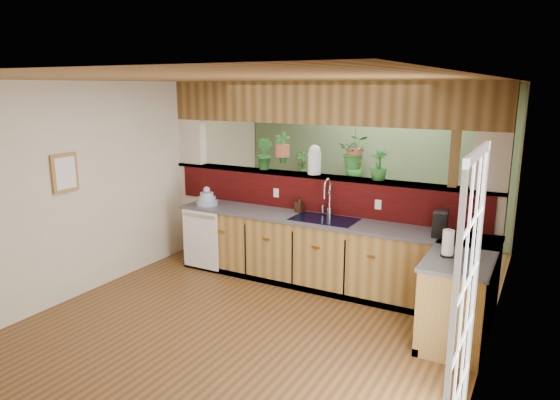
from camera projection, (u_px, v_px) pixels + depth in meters
The scene contains 28 objects.
ground at pixel (269, 311), 5.76m from camera, with size 4.60×7.00×0.01m, color brown.
ceiling at pixel (268, 80), 5.18m from camera, with size 4.60×7.00×0.01m, color brown.
wall_back at pixel (371, 161), 8.47m from camera, with size 4.60×0.02×2.60m, color beige.
wall_left at pixel (117, 183), 6.55m from camera, with size 0.02×7.00×2.60m, color beige.
wall_right at pixel (494, 230), 4.40m from camera, with size 0.02×7.00×2.60m, color beige.
pass_through_partition at pixel (321, 190), 6.64m from camera, with size 4.60×0.21×2.60m.
pass_through_ledge at pixel (319, 176), 6.61m from camera, with size 4.60×0.21×0.04m, color brown.
header_beam at pixel (321, 103), 6.40m from camera, with size 4.60×0.15×0.55m, color brown.
sage_backwall at pixel (371, 161), 8.45m from camera, with size 4.55×0.02×2.55m, color #58714D.
countertop at pixel (365, 263), 6.02m from camera, with size 4.14×1.52×0.90m.
dishwasher at pixel (200, 240), 6.92m from camera, with size 0.58×0.03×0.82m.
navy_sink at pixel (324, 225), 6.30m from camera, with size 0.82×0.50×0.18m.
french_door at pixel (464, 313), 3.36m from camera, with size 0.06×1.02×2.16m, color white.
framed_print at pixel (65, 173), 5.80m from camera, with size 0.04×0.35×0.45m.
faucet at pixel (328, 196), 6.36m from camera, with size 0.22×0.22×0.50m.
dish_stack at pixel (207, 199), 7.01m from camera, with size 0.30×0.30×0.26m.
soap_dispenser at pixel (299, 204), 6.61m from camera, with size 0.10×0.10×0.21m, color #382114.
coffee_maker at pixel (440, 225), 5.55m from camera, with size 0.15×0.25×0.28m.
paper_towel at pixel (448, 244), 4.89m from camera, with size 0.13×0.13×0.29m.
glass_jar at pixel (314, 160), 6.60m from camera, with size 0.18×0.18×0.39m.
ledge_plant_left at pixel (265, 154), 6.94m from camera, with size 0.25×0.20×0.46m, color #246122.
ledge_plant_right at pixel (379, 165), 6.19m from camera, with size 0.22×0.22×0.39m, color #246122.
hanging_plant_a at pixel (282, 138), 6.77m from camera, with size 0.25×0.20×0.55m.
hanging_plant_b at pixel (355, 137), 6.26m from camera, with size 0.47×0.43×0.55m.
shelving_console at pixel (334, 206), 8.69m from camera, with size 1.42×0.38×0.95m, color black.
shelf_plant_a at pixel (302, 163), 8.83m from camera, with size 0.24×0.16×0.45m, color #246122.
shelf_plant_b at pixel (354, 166), 8.37m from camera, with size 0.29×0.29×0.51m, color #246122.
floor_plant at pixel (391, 231), 7.47m from camera, with size 0.74×0.64×0.82m, color #246122.
Camera 1 is at (2.67, -4.62, 2.54)m, focal length 32.00 mm.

